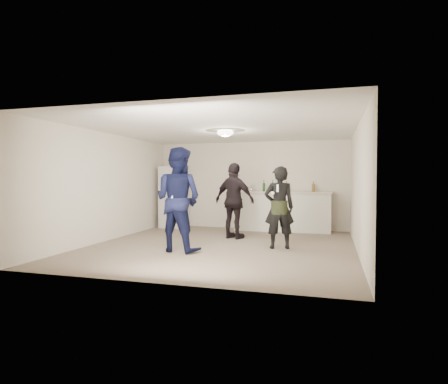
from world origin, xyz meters
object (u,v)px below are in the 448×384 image
(spectator, at_px, (234,201))
(fridge, at_px, (174,197))
(counter, at_px, (282,212))
(man, at_px, (178,199))
(shaker, at_px, (251,188))
(woman, at_px, (279,208))

(spectator, bearing_deg, fridge, -14.94)
(fridge, xyz_separation_m, spectator, (2.25, -1.55, 0.01))
(counter, xyz_separation_m, man, (-1.62, -3.45, 0.50))
(counter, bearing_deg, man, -115.18)
(spectator, bearing_deg, shaker, -74.25)
(fridge, relative_size, man, 0.87)
(woman, xyz_separation_m, spectator, (-1.21, 1.00, 0.07))
(shaker, distance_m, woman, 2.73)
(woman, bearing_deg, man, 6.17)
(fridge, bearing_deg, man, -65.16)
(man, bearing_deg, woman, -146.20)
(shaker, height_order, woman, woman)
(man, relative_size, spectator, 1.13)
(counter, relative_size, shaker, 15.29)
(man, bearing_deg, spectator, -100.46)
(shaker, bearing_deg, fridge, 178.11)
(fridge, distance_m, man, 3.73)
(counter, xyz_separation_m, fridge, (-3.19, -0.07, 0.38))
(fridge, height_order, man, man)
(fridge, bearing_deg, spectator, -34.60)
(shaker, bearing_deg, woman, -65.86)
(man, bearing_deg, counter, -105.15)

